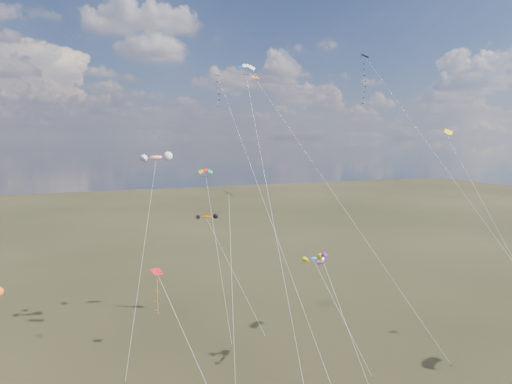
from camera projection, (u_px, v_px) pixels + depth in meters
name	position (u px, v px, depth m)	size (l,w,h in m)	color
diamond_black_high	(377.00, 95.00, 57.22)	(12.26, 26.33, 35.94)	black
diamond_navy_tall	(226.00, 112.00, 56.09)	(5.11, 23.17, 33.29)	#11224C
diamond_black_mid	(231.00, 249.00, 47.89)	(4.68, 14.77, 19.29)	black
diamond_red_low	(161.00, 300.00, 39.12)	(5.48, 9.14, 14.12)	#AD1418
diamond_orange_center	(309.00, 157.00, 57.24)	(16.07, 20.84, 33.52)	orange
parafoil_yellow	(450.00, 131.00, 54.09)	(2.78, 22.20, 26.87)	yellow
parafoil_blue_white	(246.00, 68.00, 53.20)	(3.88, 23.57, 34.31)	blue
parafoil_tricolor	(206.00, 171.00, 64.48)	(2.05, 12.51, 21.31)	#E1BB06
novelty_orange_black	(207.00, 217.00, 64.59)	(6.19, 11.52, 14.66)	#D45500
novelty_white_purple	(323.00, 260.00, 48.67)	(2.13, 12.19, 12.84)	white
novelty_redwhite_stripe	(156.00, 158.00, 58.74)	(7.78, 13.70, 23.54)	#EF340C
novelty_blue_yellow	(314.00, 259.00, 50.22)	(5.49, 5.88, 12.56)	blue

